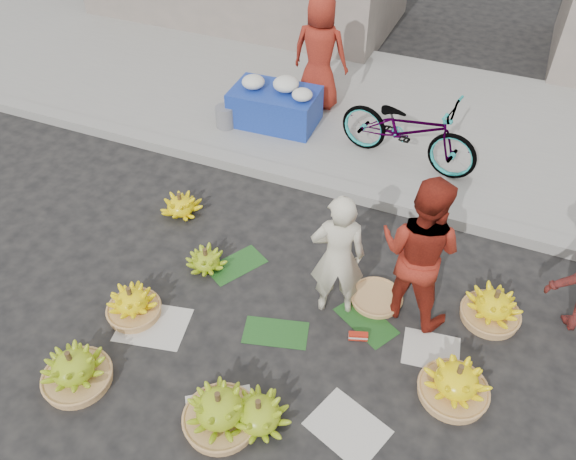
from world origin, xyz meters
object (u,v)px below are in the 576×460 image
at_px(flower_table, 275,104).
at_px(banana_bunch_4, 456,383).
at_px(bicycle, 409,129).
at_px(vendor_cream, 338,257).
at_px(banana_bunch_0, 132,303).

bearing_deg(flower_table, banana_bunch_4, -49.15).
bearing_deg(bicycle, vendor_cream, -171.27).
relative_size(vendor_cream, bicycle, 0.77).
bearing_deg(bicycle, flower_table, 93.07).
distance_m(banana_bunch_4, bicycle, 3.57).
bearing_deg(flower_table, banana_bunch_0, -91.13).
bearing_deg(flower_table, vendor_cream, -58.78).
bearing_deg(banana_bunch_4, banana_bunch_0, -173.98).
relative_size(banana_bunch_0, bicycle, 0.29).
distance_m(banana_bunch_0, flower_table, 3.87).
relative_size(banana_bunch_0, banana_bunch_4, 0.86).
bearing_deg(banana_bunch_0, vendor_cream, 25.70).
distance_m(flower_table, bicycle, 2.05).
height_order(vendor_cream, flower_table, vendor_cream).
bearing_deg(bicycle, banana_bunch_0, 161.71).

